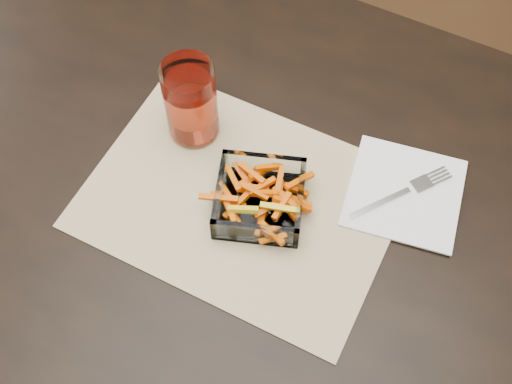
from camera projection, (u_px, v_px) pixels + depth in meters
dining_table at (230, 210)px, 1.05m from camera, size 1.60×0.90×0.75m
placemat at (241, 199)px, 0.96m from camera, size 0.45×0.33×0.00m
glass_bowl at (260, 200)px, 0.94m from camera, size 0.16×0.16×0.05m
tumbler at (191, 104)px, 0.97m from camera, size 0.08×0.08×0.14m
napkin at (405, 193)px, 0.96m from camera, size 0.19×0.19×0.00m
fork at (404, 192)px, 0.96m from camera, size 0.12×0.15×0.00m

